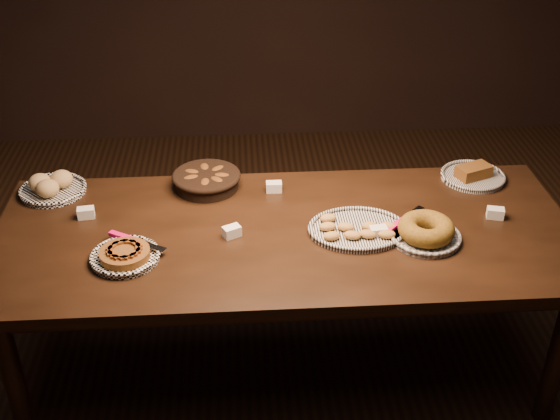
{
  "coord_description": "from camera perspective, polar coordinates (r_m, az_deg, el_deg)",
  "views": [
    {
      "loc": [
        -0.18,
        -2.4,
        2.34
      ],
      "look_at": [
        -0.02,
        0.05,
        0.82
      ],
      "focal_mm": 45.0,
      "sensor_mm": 36.0,
      "label": 1
    }
  ],
  "objects": [
    {
      "name": "madeleine_platter",
      "position": [
        2.88,
        6.27,
        -1.56
      ],
      "size": [
        0.4,
        0.33,
        0.05
      ],
      "rotation": [
        0.0,
        0.0,
        -0.25
      ],
      "color": "black",
      "rests_on": "buffet_table"
    },
    {
      "name": "buffet_table",
      "position": [
        2.93,
        0.44,
        -2.89
      ],
      "size": [
        2.4,
        1.0,
        0.75
      ],
      "color": "black",
      "rests_on": "ground"
    },
    {
      "name": "ground",
      "position": [
        3.36,
        0.39,
        -12.44
      ],
      "size": [
        5.0,
        5.0,
        0.0
      ],
      "primitive_type": "plane",
      "color": "black",
      "rests_on": "ground"
    },
    {
      "name": "loaf_plate",
      "position": [
        3.37,
        15.41,
        2.76
      ],
      "size": [
        0.3,
        0.3,
        0.07
      ],
      "rotation": [
        0.0,
        0.0,
        0.38
      ],
      "color": "black",
      "rests_on": "buffet_table"
    },
    {
      "name": "tent_cards",
      "position": [
        2.95,
        1.03,
        -0.38
      ],
      "size": [
        1.81,
        0.44,
        0.04
      ],
      "color": "white",
      "rests_on": "buffet_table"
    },
    {
      "name": "croissant_basket",
      "position": [
        3.19,
        -5.98,
        2.53
      ],
      "size": [
        0.38,
        0.38,
        0.08
      ],
      "rotation": [
        0.0,
        0.0,
        -0.4
      ],
      "color": "black",
      "rests_on": "buffet_table"
    },
    {
      "name": "apple_tart_plate",
      "position": [
        2.78,
        -12.48,
        -3.59
      ],
      "size": [
        0.3,
        0.29,
        0.05
      ],
      "rotation": [
        0.0,
        0.0,
        0.12
      ],
      "color": "white",
      "rests_on": "buffet_table"
    },
    {
      "name": "bread_roll_plate",
      "position": [
        3.3,
        -18.09,
        1.83
      ],
      "size": [
        0.3,
        0.3,
        0.09
      ],
      "rotation": [
        0.0,
        0.0,
        0.13
      ],
      "color": "white",
      "rests_on": "buffet_table"
    },
    {
      "name": "bundt_cake_plate",
      "position": [
        2.87,
        11.75,
        -1.71
      ],
      "size": [
        0.31,
        0.36,
        0.09
      ],
      "rotation": [
        0.0,
        0.0,
        0.23
      ],
      "color": "black",
      "rests_on": "buffet_table"
    }
  ]
}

